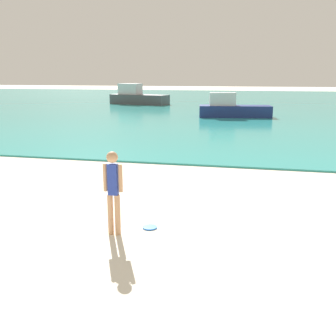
% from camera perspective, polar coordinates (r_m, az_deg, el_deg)
% --- Properties ---
extents(water, '(160.00, 60.00, 0.06)m').
position_cam_1_polar(water, '(42.13, 10.73, 9.46)').
color(water, teal).
rests_on(water, ground).
extents(person_standing, '(0.36, 0.21, 1.55)m').
position_cam_1_polar(person_standing, '(7.00, -8.04, -2.95)').
color(person_standing, tan).
rests_on(person_standing, ground).
extents(frisbee, '(0.27, 0.27, 0.03)m').
position_cam_1_polar(frisbee, '(7.51, -2.69, -8.68)').
color(frisbee, blue).
rests_on(frisbee, ground).
extents(boat_near, '(4.94, 2.19, 1.62)m').
position_cam_1_polar(boat_near, '(26.89, 9.38, 8.60)').
color(boat_near, navy).
rests_on(boat_near, water).
extents(boat_far, '(5.99, 3.22, 1.94)m').
position_cam_1_polar(boat_far, '(38.40, -4.52, 10.33)').
color(boat_far, '#4C4C51').
rests_on(boat_far, water).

